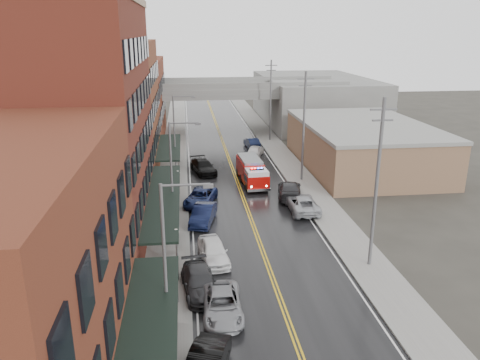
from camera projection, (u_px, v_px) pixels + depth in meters
road at (243, 198)px, 46.82m from camera, size 11.00×160.00×0.02m
sidewalk_left at (170, 201)px, 45.98m from camera, size 3.00×160.00×0.15m
sidewalk_right at (314, 195)px, 47.62m from camera, size 3.00×160.00×0.15m
curb_left at (187, 200)px, 46.17m from camera, size 0.30×160.00×0.15m
curb_right at (298, 195)px, 47.43m from camera, size 0.30×160.00×0.15m
brick_building_b at (84, 126)px, 35.97m from camera, size 9.00×20.00×18.00m
brick_building_c at (116, 109)px, 52.97m from camera, size 9.00×15.00×15.00m
brick_building_far at (132, 101)px, 69.98m from camera, size 9.00×20.00×12.00m
tan_building at (363, 146)px, 57.30m from camera, size 14.00×22.00×5.00m
right_far_block at (314, 99)px, 85.44m from camera, size 18.00×30.00×8.00m
awning_0 at (148, 343)px, 20.49m from camera, size 2.60×16.00×3.09m
awning_1 at (164, 197)px, 38.45m from camera, size 2.60×18.00×3.09m
awning_2 at (169, 147)px, 55.00m from camera, size 2.60×13.00×3.09m
globe_lamp_1 at (176, 240)px, 32.16m from camera, size 0.44×0.44×3.12m
globe_lamp_2 at (178, 179)px, 45.40m from camera, size 0.44×0.44×3.12m
street_lamp_0 at (169, 255)px, 23.70m from camera, size 2.64×0.22×9.00m
street_lamp_1 at (174, 167)px, 38.83m from camera, size 2.64×0.22×9.00m
street_lamp_2 at (176, 129)px, 53.96m from camera, size 2.64×0.22×9.00m
utility_pole_0 at (377, 182)px, 31.52m from camera, size 1.80×0.24×12.00m
utility_pole_1 at (304, 125)px, 50.43m from camera, size 1.80×0.24×12.00m
utility_pole_2 at (271, 99)px, 69.34m from camera, size 1.80×0.24×12.00m
overpass at (219, 96)px, 75.25m from camera, size 40.00×10.00×7.50m
fire_truck at (252, 171)px, 50.87m from camera, size 3.26×7.41×2.66m
parked_car_left_2 at (222, 304)px, 27.47m from camera, size 2.39×5.01×1.38m
parked_car_left_3 at (199, 282)px, 29.84m from camera, size 2.59×5.20×1.45m
parked_car_left_4 at (213, 251)px, 33.86m from camera, size 2.44×4.90×1.60m
parked_car_left_5 at (203, 214)px, 40.61m from camera, size 2.77×5.09×1.59m
parked_car_left_6 at (201, 197)px, 44.98m from camera, size 3.86×5.72×1.46m
parked_car_left_7 at (203, 167)px, 54.87m from camera, size 3.42×5.77×1.57m
parked_car_right_0 at (302, 203)px, 43.30m from camera, size 2.60×5.51×1.52m
parked_car_right_1 at (290, 190)px, 46.91m from camera, size 3.32×5.94×1.63m
parked_car_right_2 at (255, 151)px, 62.32m from camera, size 3.18×4.77×1.51m
parked_car_right_3 at (252, 143)px, 66.83m from camera, size 2.00×4.52×1.44m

